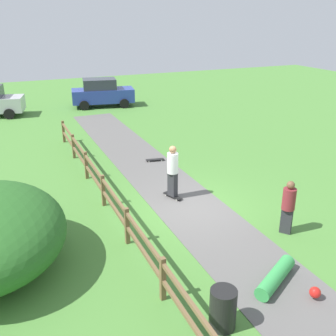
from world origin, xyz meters
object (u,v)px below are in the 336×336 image
skater_fallen (278,278)px  skateboard_loose (155,160)px  bystander_maroon (288,205)px  skater_riding (173,169)px  trash_bin (223,309)px  parked_car_blue (102,93)px

skater_fallen → skateboard_loose: (0.45, 9.06, -0.11)m
skater_fallen → bystander_maroon: bystander_maroon is taller
skater_riding → skateboard_loose: (0.80, 3.68, -1.01)m
skater_riding → skater_fallen: (0.35, -5.38, -0.90)m
skater_fallen → trash_bin: bearing=-162.3°
trash_bin → skateboard_loose: trash_bin is taller
bystander_maroon → parked_car_blue: bearing=91.7°
parked_car_blue → trash_bin: bearing=-98.3°
bystander_maroon → parked_car_blue: parked_car_blue is taller
trash_bin → parked_car_blue: size_ratio=0.20×
parked_car_blue → bystander_maroon: bearing=-88.3°
bystander_maroon → parked_car_blue: size_ratio=0.37×
skateboard_loose → bystander_maroon: (1.32, -7.15, 0.82)m
trash_bin → parked_car_blue: parked_car_blue is taller
trash_bin → bystander_maroon: (3.68, 2.52, 0.46)m
trash_bin → skateboard_loose: size_ratio=1.09×
trash_bin → skateboard_loose: (2.36, 9.67, -0.36)m
skater_riding → bystander_maroon: bearing=-58.6°
trash_bin → bystander_maroon: 4.48m
skater_riding → skater_fallen: 5.46m
skater_riding → skateboard_loose: 3.90m
skater_fallen → skateboard_loose: 9.07m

